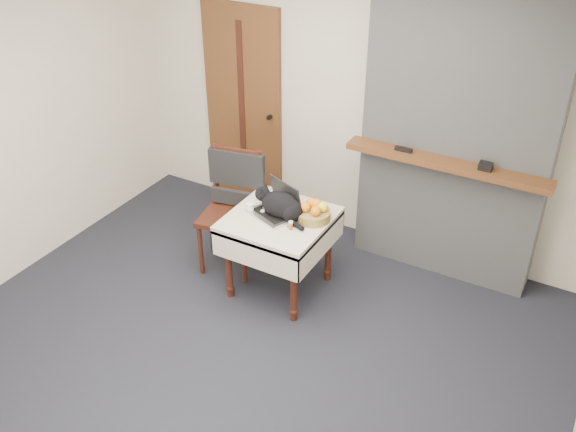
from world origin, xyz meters
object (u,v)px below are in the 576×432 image
Objects in this scene: laptop at (277,206)px; fruit_basket at (314,212)px; cream_jar at (250,208)px; side_table at (279,229)px; door at (243,109)px; pill_bottle at (291,225)px; cat at (282,205)px; chair at (234,193)px.

laptop is 1.62× the size of fruit_basket.
cream_jar is 0.52m from fruit_basket.
side_table is 0.32m from fruit_basket.
pill_bottle is (1.21, -1.23, -0.26)m from door.
cat is 6.93× the size of pill_bottle.
chair reaches higher than pill_bottle.
fruit_basket reaches higher than cream_jar.
side_table is 10.84× the size of pill_bottle.
side_table is 0.22m from cat.
door is at bearing 141.82° from fruit_basket.
fruit_basket is (0.25, 0.10, 0.17)m from side_table.
laptop is 5.97× the size of cream_jar.
fruit_basket is at bearing 33.20° from laptop.
cream_jar is 1.02× the size of pill_bottle.
door reaches higher than side_table.
pill_bottle is at bearing -34.10° from side_table.
laptop is 0.30m from fruit_basket.
pill_bottle is 0.23m from fruit_basket.
laptop is 0.26m from pill_bottle.
cat is (0.02, 0.01, 0.22)m from side_table.
laptop is at bearing -168.05° from fruit_basket.
chair is at bearing -62.32° from door.
fruit_basket is 0.26× the size of chair.
chair is at bearing 161.50° from side_table.
cat is 6.77× the size of cream_jar.
laptop is at bearing 143.11° from pill_bottle.
door is at bearing 124.46° from cream_jar.
laptop is at bearing -47.11° from door.
chair is at bearing 157.47° from pill_bottle.
pill_bottle is at bearing -110.81° from fruit_basket.
fruit_basket is (0.29, 0.06, -0.00)m from laptop.
door is 1.49m from laptop.
cream_jar is (-0.24, -0.04, 0.15)m from side_table.
chair is (-0.57, 0.17, -0.13)m from cat.
laptop is (1.00, -1.08, -0.23)m from door.
side_table is 10.59× the size of cream_jar.
pill_bottle is 0.78m from chair.
pill_bottle is (0.41, -0.07, 0.00)m from cream_jar.
pill_bottle is at bearing -33.27° from chair.
door is 4.55× the size of laptop.
laptop reaches higher than cream_jar.
door reaches higher than fruit_basket.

